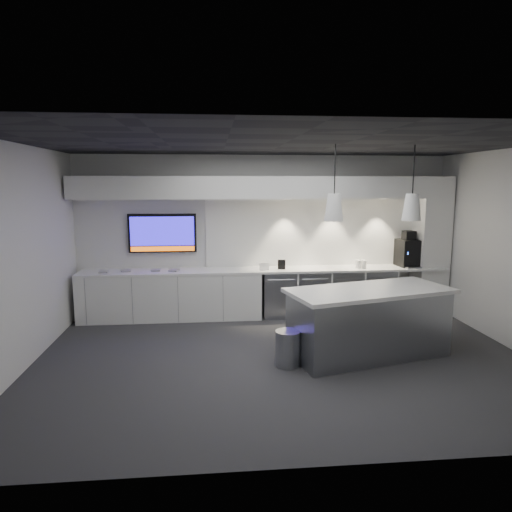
{
  "coord_description": "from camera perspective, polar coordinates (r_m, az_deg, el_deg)",
  "views": [
    {
      "loc": [
        -0.97,
        -6.11,
        2.48
      ],
      "look_at": [
        -0.28,
        1.1,
        1.32
      ],
      "focal_mm": 32.0,
      "sensor_mm": 36.0,
      "label": 1
    }
  ],
  "objects": [
    {
      "name": "tray_a",
      "position": [
        8.58,
        -18.51,
        -1.91
      ],
      "size": [
        0.17,
        0.17,
        0.02
      ],
      "primitive_type": "cube",
      "rotation": [
        0.0,
        0.0,
        0.05
      ],
      "color": "gray",
      "rests_on": "back_counter"
    },
    {
      "name": "fridge_unit_a",
      "position": [
        8.63,
        2.83,
        -4.69
      ],
      "size": [
        0.6,
        0.61,
        0.85
      ],
      "primitive_type": "cube",
      "color": "gray",
      "rests_on": "floor"
    },
    {
      "name": "fridge_unit_d",
      "position": [
        9.09,
        14.74,
        -4.27
      ],
      "size": [
        0.6,
        0.61,
        0.85
      ],
      "primitive_type": "cube",
      "color": "gray",
      "rests_on": "floor"
    },
    {
      "name": "bin",
      "position": [
        6.39,
        3.99,
        -11.43
      ],
      "size": [
        0.38,
        0.38,
        0.49
      ],
      "primitive_type": "cylinder",
      "rotation": [
        0.0,
        0.0,
        -0.08
      ],
      "color": "gray",
      "rests_on": "floor"
    },
    {
      "name": "wall_tv",
      "position": [
        8.66,
        -11.61,
        2.81
      ],
      "size": [
        1.25,
        0.07,
        0.72
      ],
      "color": "black",
      "rests_on": "wall_back"
    },
    {
      "name": "cup_cluster",
      "position": [
        8.77,
        12.97,
        -1.0
      ],
      "size": [
        0.18,
        0.18,
        0.15
      ],
      "primitive_type": null,
      "color": "white",
      "rests_on": "back_counter"
    },
    {
      "name": "sign_black",
      "position": [
        8.45,
        3.22,
        -1.07
      ],
      "size": [
        0.14,
        0.04,
        0.18
      ],
      "primitive_type": "cube",
      "rotation": [
        0.0,
        0.0,
        -0.14
      ],
      "color": "black",
      "rests_on": "back_counter"
    },
    {
      "name": "ceiling",
      "position": [
        6.21,
        3.64,
        13.87
      ],
      "size": [
        7.0,
        7.0,
        0.0
      ],
      "primitive_type": "plane",
      "rotation": [
        3.14,
        0.0,
        0.0
      ],
      "color": "black",
      "rests_on": "wall_back"
    },
    {
      "name": "fridge_unit_b",
      "position": [
        8.74,
        6.93,
        -4.57
      ],
      "size": [
        0.6,
        0.61,
        0.85
      ],
      "primitive_type": "cube",
      "color": "gray",
      "rests_on": "floor"
    },
    {
      "name": "pendant_left",
      "position": [
        6.39,
        9.72,
        6.03
      ],
      "size": [
        0.26,
        0.26,
        1.07
      ],
      "color": "white",
      "rests_on": "ceiling"
    },
    {
      "name": "sign_white",
      "position": [
        8.36,
        1.03,
        -1.31
      ],
      "size": [
        0.18,
        0.03,
        0.14
      ],
      "primitive_type": "cube",
      "rotation": [
        0.0,
        0.0,
        0.08
      ],
      "color": "white",
      "rests_on": "back_counter"
    },
    {
      "name": "tray_b",
      "position": [
        8.57,
        -15.98,
        -1.8
      ],
      "size": [
        0.2,
        0.2,
        0.02
      ],
      "primitive_type": "cube",
      "rotation": [
        0.0,
        0.0,
        0.29
      ],
      "color": "gray",
      "rests_on": "back_counter"
    },
    {
      "name": "wall_left",
      "position": [
        6.69,
        -27.62,
        -0.38
      ],
      "size": [
        0.0,
        7.0,
        7.0
      ],
      "primitive_type": "plane",
      "rotation": [
        1.57,
        0.0,
        1.57
      ],
      "color": "silver",
      "rests_on": "floor"
    },
    {
      "name": "wall_back",
      "position": [
        8.72,
        0.95,
        2.65
      ],
      "size": [
        7.0,
        0.0,
        7.0
      ],
      "primitive_type": "plane",
      "rotation": [
        1.57,
        0.0,
        0.0
      ],
      "color": "silver",
      "rests_on": "floor"
    },
    {
      "name": "island",
      "position": [
        6.84,
        13.89,
        -8.01
      ],
      "size": [
        2.51,
        1.57,
        0.99
      ],
      "rotation": [
        0.0,
        0.0,
        0.26
      ],
      "color": "gray",
      "rests_on": "floor"
    },
    {
      "name": "floor",
      "position": [
        6.67,
        3.37,
        -12.75
      ],
      "size": [
        7.0,
        7.0,
        0.0
      ],
      "primitive_type": "plane",
      "color": "#302F32",
      "rests_on": "ground"
    },
    {
      "name": "back_counter",
      "position": [
        8.5,
        1.18,
        -1.75
      ],
      "size": [
        6.8,
        0.65,
        0.04
      ],
      "primitive_type": "cube",
      "color": "white",
      "rests_on": "left_base_cabinets"
    },
    {
      "name": "backsplash",
      "position": [
        8.91,
        8.66,
        3.01
      ],
      "size": [
        4.6,
        0.03,
        1.3
      ],
      "primitive_type": "cube",
      "color": "white",
      "rests_on": "wall_back"
    },
    {
      "name": "column",
      "position": [
        9.38,
        20.99,
        1.26
      ],
      "size": [
        0.55,
        0.55,
        2.6
      ],
      "primitive_type": "cube",
      "color": "white",
      "rests_on": "floor"
    },
    {
      "name": "wall_front",
      "position": [
        3.87,
        9.27,
        -5.73
      ],
      "size": [
        7.0,
        0.0,
        7.0
      ],
      "primitive_type": "plane",
      "rotation": [
        -1.57,
        0.0,
        0.0
      ],
      "color": "silver",
      "rests_on": "floor"
    },
    {
      "name": "tray_c",
      "position": [
        8.5,
        -12.41,
        -1.75
      ],
      "size": [
        0.17,
        0.17,
        0.02
      ],
      "primitive_type": "cube",
      "rotation": [
        0.0,
        0.0,
        0.04
      ],
      "color": "gray",
      "rests_on": "back_counter"
    },
    {
      "name": "coffee_machine",
      "position": [
        9.2,
        18.47,
        0.51
      ],
      "size": [
        0.41,
        0.57,
        0.68
      ],
      "rotation": [
        0.0,
        0.0,
        0.09
      ],
      "color": "black",
      "rests_on": "back_counter"
    },
    {
      "name": "fridge_unit_c",
      "position": [
        8.89,
        10.91,
        -4.43
      ],
      "size": [
        0.6,
        0.61,
        0.85
      ],
      "primitive_type": "cube",
      "color": "gray",
      "rests_on": "floor"
    },
    {
      "name": "pendant_right",
      "position": [
        6.77,
        18.9,
        5.84
      ],
      "size": [
        0.26,
        0.26,
        1.07
      ],
      "color": "white",
      "rests_on": "ceiling"
    },
    {
      "name": "soffit",
      "position": [
        8.37,
        1.2,
        8.55
      ],
      "size": [
        6.9,
        0.6,
        0.4
      ],
      "primitive_type": "cube",
      "color": "white",
      "rests_on": "wall_back"
    },
    {
      "name": "left_base_cabinets",
      "position": [
        8.58,
        -10.56,
        -4.89
      ],
      "size": [
        3.3,
        0.63,
        0.86
      ],
      "primitive_type": "cube",
      "color": "white",
      "rests_on": "floor"
    },
    {
      "name": "tray_d",
      "position": [
        8.41,
        -10.23,
        -1.79
      ],
      "size": [
        0.2,
        0.2,
        0.02
      ],
      "primitive_type": "cube",
      "rotation": [
        0.0,
        0.0,
        -0.29
      ],
      "color": "gray",
      "rests_on": "back_counter"
    }
  ]
}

